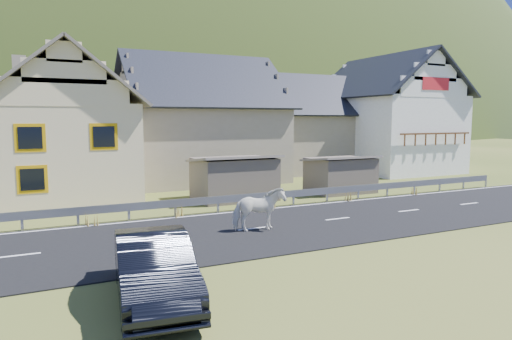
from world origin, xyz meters
TOP-DOWN VIEW (x-y plane):
  - ground at (0.00, 0.00)m, footprint 160.00×160.00m
  - road at (0.00, 0.00)m, footprint 60.00×7.00m
  - lane_markings at (0.00, 0.00)m, footprint 60.00×6.60m
  - guardrail at (-0.00, 3.68)m, footprint 28.10×0.09m
  - shed_left at (-2.00, 6.50)m, footprint 4.30×3.30m
  - shed_right at (4.50, 6.00)m, footprint 3.80×2.90m
  - house_cream at (-10.00, 12.00)m, footprint 7.80×9.80m
  - house_stone_a at (-1.00, 15.00)m, footprint 10.80×9.80m
  - house_stone_b at (9.00, 17.00)m, footprint 9.80×8.80m
  - house_white at (15.00, 14.00)m, footprint 8.80×10.80m
  - mountain at (5.00, 180.00)m, footprint 440.00×280.00m
  - horse at (-3.93, -0.40)m, footprint 1.08×2.04m
  - car at (-9.02, -5.21)m, footprint 2.21×4.91m

SIDE VIEW (x-z plane):
  - mountain at x=5.00m, z-range -150.00..110.00m
  - ground at x=0.00m, z-range 0.00..0.00m
  - road at x=0.00m, z-range 0.00..0.04m
  - lane_markings at x=0.00m, z-range 0.04..0.05m
  - guardrail at x=0.00m, z-range 0.19..0.94m
  - car at x=-9.02m, z-range 0.00..1.57m
  - horse at x=-3.93m, z-range 0.04..1.69m
  - shed_right at x=4.50m, z-range -0.10..2.10m
  - shed_left at x=-2.00m, z-range -0.10..2.30m
  - house_stone_b at x=9.00m, z-range 0.19..8.29m
  - house_cream at x=-10.00m, z-range 0.21..8.51m
  - house_stone_a at x=-1.00m, z-range 0.18..9.08m
  - house_white at x=15.00m, z-range 0.21..9.91m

